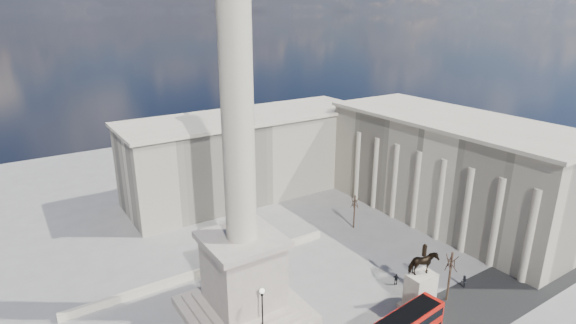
{
  "coord_description": "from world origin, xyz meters",
  "views": [
    {
      "loc": [
        -21.39,
        -37.79,
        36.09
      ],
      "look_at": [
        5.04,
        2.73,
        19.85
      ],
      "focal_mm": 28.0,
      "sensor_mm": 36.0,
      "label": 1
    }
  ],
  "objects_px": {
    "victorian_lamp": "(262,311)",
    "equestrian_statue": "(421,286)",
    "pedestrian_walking": "(408,310)",
    "pedestrian_crossing": "(396,279)",
    "pedestrian_standing": "(464,282)",
    "nelsons_column": "(241,220)"
  },
  "relations": [
    {
      "from": "victorian_lamp",
      "to": "equestrian_statue",
      "type": "height_order",
      "value": "equestrian_statue"
    },
    {
      "from": "pedestrian_walking",
      "to": "pedestrian_standing",
      "type": "xyz_separation_m",
      "value": [
        11.04,
        0.0,
        0.09
      ]
    },
    {
      "from": "nelsons_column",
      "to": "pedestrian_crossing",
      "type": "relative_size",
      "value": 29.42
    },
    {
      "from": "nelsons_column",
      "to": "victorian_lamp",
      "type": "relative_size",
      "value": 7.14
    },
    {
      "from": "pedestrian_walking",
      "to": "pedestrian_crossing",
      "type": "bearing_deg",
      "value": 69.54
    },
    {
      "from": "victorian_lamp",
      "to": "pedestrian_standing",
      "type": "relative_size",
      "value": 3.79
    },
    {
      "from": "victorian_lamp",
      "to": "pedestrian_walking",
      "type": "relative_size",
      "value": 4.2
    },
    {
      "from": "nelsons_column",
      "to": "pedestrian_standing",
      "type": "bearing_deg",
      "value": -22.43
    },
    {
      "from": "nelsons_column",
      "to": "pedestrian_walking",
      "type": "xyz_separation_m",
      "value": [
        16.82,
        -11.5,
        -12.09
      ]
    },
    {
      "from": "equestrian_statue",
      "to": "pedestrian_walking",
      "type": "distance_m",
      "value": 3.42
    },
    {
      "from": "nelsons_column",
      "to": "pedestrian_walking",
      "type": "height_order",
      "value": "nelsons_column"
    },
    {
      "from": "pedestrian_crossing",
      "to": "equestrian_statue",
      "type": "bearing_deg",
      "value": 126.73
    },
    {
      "from": "nelsons_column",
      "to": "pedestrian_walking",
      "type": "distance_m",
      "value": 23.69
    },
    {
      "from": "pedestrian_standing",
      "to": "nelsons_column",
      "type": "bearing_deg",
      "value": -64.06
    },
    {
      "from": "nelsons_column",
      "to": "victorian_lamp",
      "type": "bearing_deg",
      "value": -95.6
    },
    {
      "from": "equestrian_statue",
      "to": "pedestrian_walking",
      "type": "relative_size",
      "value": 5.53
    },
    {
      "from": "equestrian_statue",
      "to": "pedestrian_standing",
      "type": "height_order",
      "value": "equestrian_statue"
    },
    {
      "from": "equestrian_statue",
      "to": "pedestrian_crossing",
      "type": "height_order",
      "value": "equestrian_statue"
    },
    {
      "from": "nelsons_column",
      "to": "pedestrian_walking",
      "type": "relative_size",
      "value": 29.98
    },
    {
      "from": "pedestrian_walking",
      "to": "pedestrian_crossing",
      "type": "height_order",
      "value": "pedestrian_crossing"
    },
    {
      "from": "victorian_lamp",
      "to": "nelsons_column",
      "type": "bearing_deg",
      "value": 84.4
    },
    {
      "from": "equestrian_statue",
      "to": "victorian_lamp",
      "type": "bearing_deg",
      "value": 164.1
    }
  ]
}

